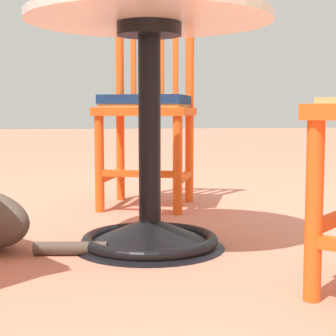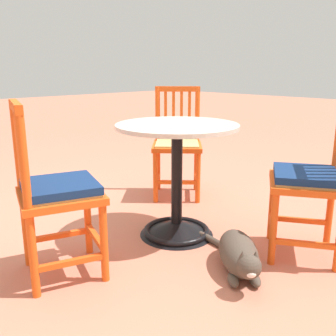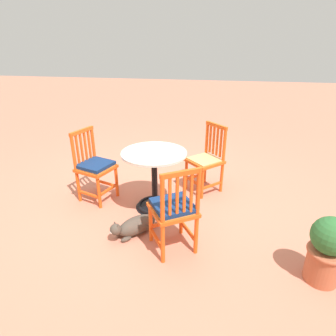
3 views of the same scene
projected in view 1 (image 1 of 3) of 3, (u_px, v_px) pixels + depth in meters
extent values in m
plane|color=#C6755B|center=(213.00, 240.00, 1.89)|extent=(24.00, 24.00, 0.00)
cone|color=black|center=(150.00, 232.00, 1.78)|extent=(0.48, 0.48, 0.10)
torus|color=black|center=(150.00, 240.00, 1.79)|extent=(0.44, 0.44, 0.04)
cylinder|color=black|center=(150.00, 131.00, 1.75)|extent=(0.07, 0.07, 0.66)
cylinder|color=black|center=(149.00, 29.00, 1.72)|extent=(0.20, 0.20, 0.04)
cylinder|color=silver|center=(149.00, 18.00, 1.72)|extent=(0.76, 0.76, 0.02)
cylinder|color=#EA5619|center=(314.00, 204.00, 1.26)|extent=(0.04, 0.04, 0.45)
cylinder|color=#EA5619|center=(178.00, 161.00, 2.34)|extent=(0.04, 0.04, 0.45)
cylinder|color=#EA5619|center=(99.00, 160.00, 2.40)|extent=(0.04, 0.04, 0.45)
cylinder|color=#EA5619|center=(190.00, 107.00, 2.64)|extent=(0.04, 0.04, 0.91)
cylinder|color=#EA5619|center=(120.00, 107.00, 2.71)|extent=(0.04, 0.04, 0.91)
cube|color=#EA5619|center=(184.00, 177.00, 2.51)|extent=(0.33, 0.14, 0.03)
cube|color=#EA5619|center=(111.00, 175.00, 2.57)|extent=(0.33, 0.14, 0.03)
cube|color=#EA5619|center=(138.00, 174.00, 2.37)|extent=(0.14, 0.33, 0.03)
cube|color=#EA5619|center=(147.00, 112.00, 2.51)|extent=(0.51, 0.51, 0.04)
cube|color=tan|center=(147.00, 107.00, 2.51)|extent=(0.45, 0.45, 0.02)
cube|color=#EA5619|center=(175.00, 59.00, 2.63)|extent=(0.03, 0.03, 0.39)
cube|color=#EA5619|center=(161.00, 59.00, 2.65)|extent=(0.03, 0.03, 0.39)
cube|color=#EA5619|center=(147.00, 59.00, 2.66)|extent=(0.03, 0.03, 0.39)
cube|color=#EA5619|center=(133.00, 59.00, 2.67)|extent=(0.03, 0.03, 0.39)
cube|color=#EA5619|center=(154.00, 14.00, 2.63)|extent=(0.15, 0.37, 0.04)
cube|color=navy|center=(147.00, 100.00, 2.51)|extent=(0.46, 0.46, 0.04)
cylinder|color=#4C4238|center=(70.00, 248.00, 1.69)|extent=(0.07, 0.22, 0.04)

